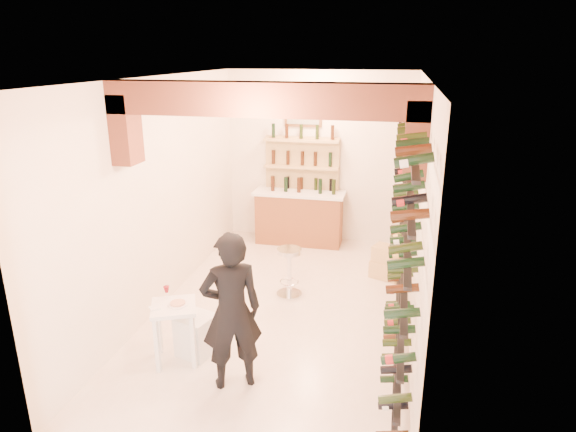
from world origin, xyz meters
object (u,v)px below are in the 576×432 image
(white_stool, at_px, (197,335))
(crate_lower, at_px, (386,269))
(back_counter, at_px, (299,216))
(tasting_table, at_px, (174,315))
(chrome_barstool, at_px, (289,269))
(wine_rack, at_px, (400,213))
(person, at_px, (231,311))

(white_stool, bearing_deg, crate_lower, 51.25)
(crate_lower, bearing_deg, back_counter, 143.36)
(tasting_table, height_order, white_stool, tasting_table)
(back_counter, distance_m, chrome_barstool, 2.23)
(back_counter, relative_size, white_stool, 3.42)
(wine_rack, relative_size, chrome_barstool, 7.64)
(white_stool, xyz_separation_m, crate_lower, (2.17, 2.70, -0.11))
(tasting_table, bearing_deg, back_counter, 57.67)
(chrome_barstool, bearing_deg, crate_lower, 34.03)
(crate_lower, bearing_deg, tasting_table, -129.10)
(wine_rack, height_order, chrome_barstool, wine_rack)
(wine_rack, bearing_deg, tasting_table, -148.93)
(person, bearing_deg, back_counter, -115.34)
(white_stool, height_order, person, person)
(tasting_table, xyz_separation_m, chrome_barstool, (0.94, 1.94, -0.16))
(person, xyz_separation_m, chrome_barstool, (0.14, 2.22, -0.46))
(tasting_table, bearing_deg, chrome_barstool, 40.73)
(wine_rack, height_order, crate_lower, wine_rack)
(tasting_table, relative_size, chrome_barstool, 1.18)
(wine_rack, relative_size, crate_lower, 12.02)
(white_stool, height_order, crate_lower, white_stool)
(wine_rack, relative_size, white_stool, 11.48)
(tasting_table, bearing_deg, white_stool, 22.83)
(white_stool, height_order, chrome_barstool, chrome_barstool)
(back_counter, xyz_separation_m, tasting_table, (-0.66, -4.15, 0.06))
(wine_rack, distance_m, person, 2.54)
(back_counter, distance_m, white_stool, 4.00)
(back_counter, distance_m, crate_lower, 2.14)
(tasting_table, xyz_separation_m, white_stool, (0.18, 0.19, -0.35))
(chrome_barstool, distance_m, crate_lower, 1.72)
(tasting_table, relative_size, crate_lower, 1.86)
(back_counter, height_order, chrome_barstool, back_counter)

